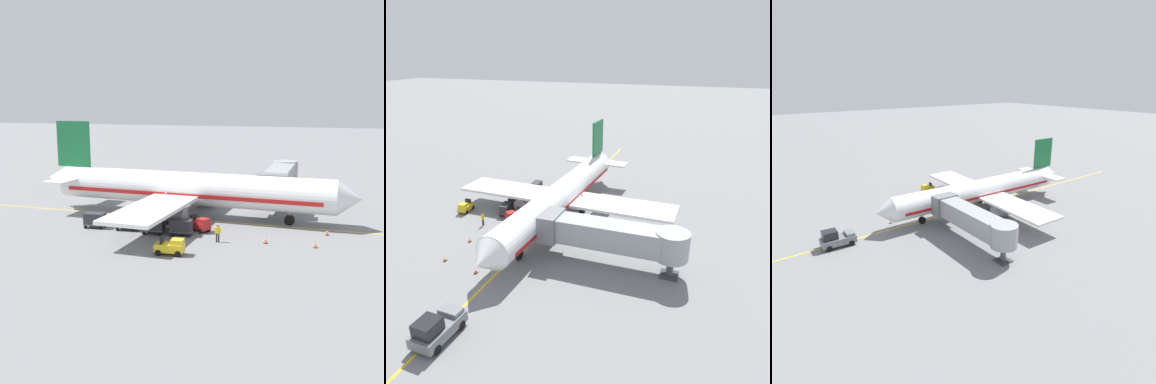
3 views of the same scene
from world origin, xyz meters
TOP-DOWN VIEW (x-y plane):
  - ground_plane at (0.00, 0.00)m, footprint 400.00×400.00m
  - gate_lead_in_line at (0.00, 0.00)m, footprint 0.24×80.00m
  - parked_airliner at (-1.22, -1.06)m, footprint 30.15×37.29m
  - jet_bridge at (-10.51, 8.07)m, footprint 15.58×3.50m
  - pushback_tractor at (-0.57, 23.20)m, footprint 2.35×4.47m
  - baggage_tug_lead at (12.24, 1.75)m, footprint 1.47×2.59m
  - baggage_tug_trailing at (4.32, 1.91)m, footprint 2.24×2.77m
  - baggage_cart_front at (6.32, 0.69)m, footprint 1.47×2.95m
  - baggage_cart_second_in_train at (6.56, -2.14)m, footprint 1.47×2.95m
  - baggage_cart_third_in_train at (6.10, -5.23)m, footprint 1.47×2.95m
  - baggage_cart_tail_end at (6.29, -8.77)m, footprint 1.47×2.95m
  - ground_crew_wing_walker at (7.48, 4.68)m, footprint 0.27×0.73m
  - safety_cone_nose_left at (6.51, 9.00)m, footprint 0.36×0.36m
  - safety_cone_nose_right at (6.50, 13.48)m, footprint 0.36×0.36m
  - safety_cone_wing_tip at (2.00, 14.34)m, footprint 0.36×0.36m

SIDE VIEW (x-z plane):
  - ground_plane at x=0.00m, z-range 0.00..0.00m
  - gate_lead_in_line at x=0.00m, z-range 0.00..0.01m
  - safety_cone_nose_left at x=6.51m, z-range -0.01..0.58m
  - safety_cone_nose_right at x=6.50m, z-range -0.01..0.58m
  - safety_cone_wing_tip at x=2.00m, z-range -0.01..0.58m
  - baggage_tug_lead at x=12.24m, z-range -0.10..1.52m
  - baggage_tug_trailing at x=4.32m, z-range -0.10..1.52m
  - baggage_cart_front at x=6.32m, z-range 0.16..1.74m
  - baggage_cart_second_in_train at x=6.56m, z-range 0.16..1.74m
  - baggage_cart_third_in_train at x=6.10m, z-range 0.16..1.74m
  - baggage_cart_tail_end at x=6.29m, z-range 0.16..1.74m
  - ground_crew_wing_walker at x=7.48m, z-range 0.11..1.80m
  - pushback_tractor at x=-0.57m, z-range -0.10..2.30m
  - parked_airliner at x=-1.22m, z-range -2.13..8.50m
  - jet_bridge at x=-10.51m, z-range 0.97..5.95m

